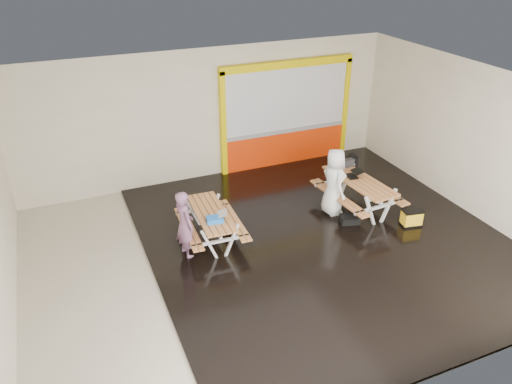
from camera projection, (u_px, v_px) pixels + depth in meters
name	position (u px, v px, depth m)	size (l,w,h in m)	color
room	(274.00, 178.00, 9.74)	(10.02, 8.02, 3.52)	beige
deck	(324.00, 238.00, 10.98)	(7.50, 7.98, 0.05)	black
kiosk	(286.00, 117.00, 13.84)	(3.88, 0.16, 3.00)	red
picnic_table_left	(211.00, 219.00, 10.67)	(1.32, 1.88, 0.73)	tan
picnic_table_right	(359.00, 187.00, 11.85)	(1.56, 2.17, 0.82)	tan
person_left	(185.00, 224.00, 10.09)	(0.54, 0.36, 1.49)	#7F5473
person_right	(334.00, 182.00, 11.58)	(0.79, 0.51, 1.62)	white
laptop_left	(218.00, 216.00, 10.34)	(0.43, 0.41, 0.15)	silver
laptop_right	(354.00, 174.00, 11.89)	(0.40, 0.35, 0.16)	black
blue_pouch	(215.00, 219.00, 10.23)	(0.34, 0.24, 0.10)	blue
toolbox	(345.00, 163.00, 12.37)	(0.43, 0.22, 0.24)	black
backpack	(352.00, 163.00, 12.76)	(0.30, 0.23, 0.46)	black
dark_case	(350.00, 219.00, 11.50)	(0.43, 0.32, 0.16)	black
fluke_bag	(412.00, 218.00, 11.34)	(0.50, 0.37, 0.39)	black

